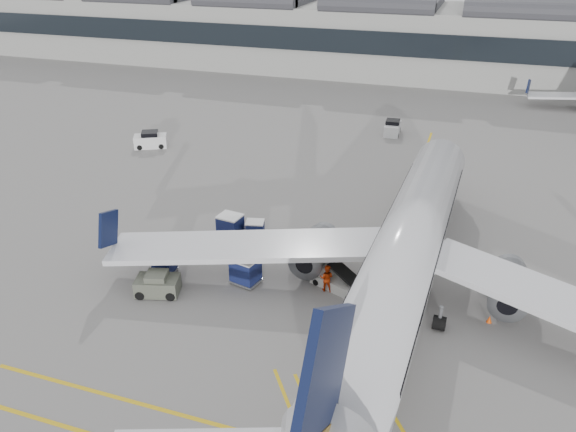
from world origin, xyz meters
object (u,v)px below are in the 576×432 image
(airliner_main, at_px, (404,256))
(baggage_cart_a, at_px, (245,270))
(pushback_tug, at_px, (158,284))
(belt_loader, at_px, (338,281))
(ramp_agent_b, at_px, (326,278))
(ramp_agent_a, at_px, (334,243))

(airliner_main, distance_m, baggage_cart_a, 10.87)
(pushback_tug, bearing_deg, belt_loader, 6.26)
(baggage_cart_a, bearing_deg, airliner_main, 19.37)
(belt_loader, height_order, ramp_agent_b, ramp_agent_b)
(belt_loader, xyz_separation_m, baggage_cart_a, (-6.22, -1.43, 0.51))
(baggage_cart_a, distance_m, ramp_agent_a, 7.60)
(ramp_agent_b, bearing_deg, ramp_agent_a, -85.87)
(belt_loader, xyz_separation_m, pushback_tug, (-11.36, -4.52, 0.15))
(airliner_main, relative_size, belt_loader, 9.17)
(pushback_tug, bearing_deg, baggage_cart_a, 15.57)
(ramp_agent_b, relative_size, pushback_tug, 0.61)
(airliner_main, height_order, ramp_agent_b, airliner_main)
(belt_loader, bearing_deg, pushback_tug, -135.65)
(ramp_agent_a, height_order, pushback_tug, ramp_agent_a)
(airliner_main, height_order, belt_loader, airliner_main)
(ramp_agent_a, xyz_separation_m, pushback_tug, (-9.96, -8.96, -0.20))
(baggage_cart_a, height_order, ramp_agent_b, baggage_cart_a)
(ramp_agent_b, distance_m, pushback_tug, 11.41)
(airliner_main, relative_size, pushback_tug, 13.83)
(belt_loader, bearing_deg, baggage_cart_a, -144.38)
(ramp_agent_b, bearing_deg, belt_loader, -146.41)
(belt_loader, xyz_separation_m, ramp_agent_b, (-0.67, -0.52, 0.42))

